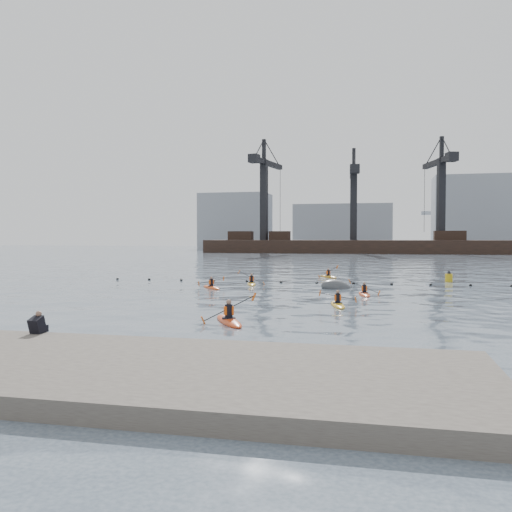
# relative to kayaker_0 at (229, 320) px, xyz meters

# --- Properties ---
(ground) EXTENTS (400.00, 400.00, 0.00)m
(ground) POSITION_rel_kayaker_0_xyz_m (0.56, -1.01, -0.11)
(ground) COLOR #3D4B58
(ground) RESTS_ON ground
(quay) EXTENTS (18.00, 7.12, 1.77)m
(quay) POSITION_rel_kayaker_0_xyz_m (0.55, -10.01, -0.11)
(quay) COLOR #4C443D
(quay) RESTS_ON ground
(float_line) EXTENTS (33.24, 0.73, 0.24)m
(float_line) POSITION_rel_kayaker_0_xyz_m (0.06, 21.52, -0.08)
(float_line) COLOR black
(float_line) RESTS_ON ground
(barge_pier) EXTENTS (72.00, 19.30, 29.50)m
(barge_pier) POSITION_rel_kayaker_0_xyz_m (0.33, 108.98, 1.78)
(barge_pier) COLOR black
(barge_pier) RESTS_ON ground
(skyline) EXTENTS (141.00, 28.00, 22.00)m
(skyline) POSITION_rel_kayaker_0_xyz_m (2.79, 149.26, 9.13)
(skyline) COLOR gray
(skyline) RESTS_ON ground
(kayaker_0) EXTENTS (2.42, 3.55, 1.44)m
(kayaker_0) POSITION_rel_kayaker_0_xyz_m (0.00, 0.00, 0.00)
(kayaker_0) COLOR red
(kayaker_0) RESTS_ON ground
(kayaker_1) EXTENTS (2.07, 3.17, 1.00)m
(kayaker_1) POSITION_rel_kayaker_0_xyz_m (4.32, 6.96, -0.02)
(kayaker_1) COLOR gold
(kayaker_1) RESTS_ON ground
(kayaker_2) EXTENTS (2.37, 2.83, 0.99)m
(kayaker_2) POSITION_rel_kayaker_0_xyz_m (-5.66, 15.36, -0.02)
(kayaker_2) COLOR #DB4A14
(kayaker_2) RESTS_ON ground
(kayaker_3) EXTENTS (2.18, 3.22, 1.31)m
(kayaker_3) POSITION_rel_kayaker_0_xyz_m (-3.46, 19.13, -0.02)
(kayaker_3) COLOR gold
(kayaker_3) RESTS_ON ground
(kayaker_4) EXTENTS (2.09, 3.08, 1.17)m
(kayaker_4) POSITION_rel_kayaker_0_xyz_m (5.61, 13.06, -0.02)
(kayaker_4) COLOR #E14515
(kayaker_4) RESTS_ON ground
(kayaker_5) EXTENTS (2.22, 2.86, 1.23)m
(kayaker_5) POSITION_rel_kayaker_0_xyz_m (1.86, 28.38, -0.02)
(kayaker_5) COLOR #C68717
(kayaker_5) RESTS_ON ground
(mooring_buoy) EXTENTS (2.96, 2.30, 1.68)m
(mooring_buoy) POSITION_rel_kayaker_0_xyz_m (3.48, 17.39, -0.11)
(mooring_buoy) COLOR #3E4143
(mooring_buoy) RESTS_ON ground
(nav_buoy) EXTENTS (0.63, 0.63, 1.14)m
(nav_buoy) POSITION_rel_kayaker_0_xyz_m (12.41, 25.57, 0.23)
(nav_buoy) COLOR #C39313
(nav_buoy) RESTS_ON ground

